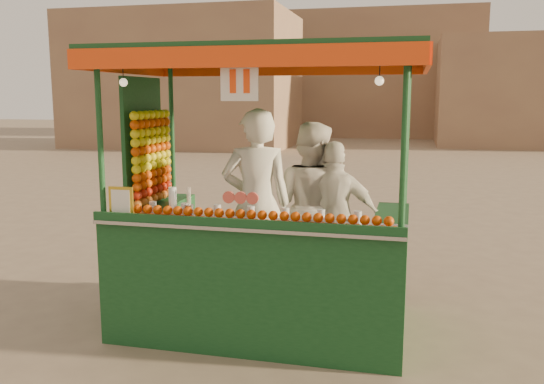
% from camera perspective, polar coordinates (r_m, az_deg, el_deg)
% --- Properties ---
extents(ground, '(90.00, 90.00, 0.00)m').
position_cam_1_polar(ground, '(6.24, -0.59, -12.29)').
color(ground, '#736252').
rests_on(ground, ground).
extents(building_left, '(10.00, 6.00, 6.00)m').
position_cam_1_polar(building_left, '(27.67, -8.61, 10.78)').
color(building_left, '#937253').
rests_on(building_left, ground).
extents(building_right, '(9.00, 6.00, 5.00)m').
position_cam_1_polar(building_right, '(30.13, 24.66, 8.96)').
color(building_right, '#937253').
rests_on(building_right, ground).
extents(building_center, '(14.00, 7.00, 7.00)m').
position_cam_1_polar(building_center, '(35.80, 8.35, 11.26)').
color(building_center, '#937253').
rests_on(building_center, ground).
extents(juice_cart, '(3.03, 1.96, 2.75)m').
position_cam_1_polar(juice_cart, '(5.72, -1.68, -4.96)').
color(juice_cart, '#103D1A').
rests_on(juice_cart, ground).
extents(vendor_left, '(0.79, 0.64, 1.88)m').
position_cam_1_polar(vendor_left, '(5.72, -1.54, -1.17)').
color(vendor_left, silver).
rests_on(vendor_left, ground).
extents(vendor_middle, '(1.00, 0.87, 1.73)m').
position_cam_1_polar(vendor_middle, '(6.05, 3.78, -1.30)').
color(vendor_middle, white).
rests_on(vendor_middle, ground).
extents(vendor_right, '(0.94, 0.47, 1.55)m').
position_cam_1_polar(vendor_right, '(5.92, 6.20, -2.48)').
color(vendor_right, white).
rests_on(vendor_right, ground).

